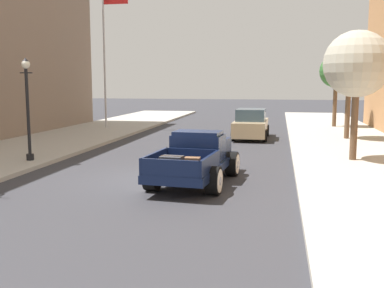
# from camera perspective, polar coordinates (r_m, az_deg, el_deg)

# --- Properties ---
(ground_plane) EXTENTS (140.00, 140.00, 0.00)m
(ground_plane) POSITION_cam_1_polar(r_m,az_deg,el_deg) (14.73, -4.90, -4.38)
(ground_plane) COLOR #333338
(hotrod_truck_navy) EXTENTS (2.46, 5.04, 1.58)m
(hotrod_truck_navy) POSITION_cam_1_polar(r_m,az_deg,el_deg) (14.22, 0.67, -1.70)
(hotrod_truck_navy) COLOR #0F1938
(hotrod_truck_navy) RESTS_ON ground
(car_background_tan) EXTENTS (1.92, 4.32, 1.65)m
(car_background_tan) POSITION_cam_1_polar(r_m,az_deg,el_deg) (25.23, 7.42, 2.41)
(car_background_tan) COLOR tan
(car_background_tan) RESTS_ON ground
(street_lamp_near) EXTENTS (0.50, 0.32, 3.85)m
(street_lamp_near) POSITION_cam_1_polar(r_m,az_deg,el_deg) (18.12, -19.99, 5.07)
(street_lamp_near) COLOR black
(street_lamp_near) RESTS_ON sidewalk_left
(flagpole) EXTENTS (1.74, 0.16, 9.16)m
(flagpole) POSITION_cam_1_polar(r_m,az_deg,el_deg) (30.30, -10.61, 12.70)
(flagpole) COLOR #B2B2B7
(flagpole) RESTS_ON sidewalk_left
(street_tree_nearest) EXTENTS (2.49, 2.49, 4.87)m
(street_tree_nearest) POSITION_cam_1_polar(r_m,az_deg,el_deg) (18.22, 20.05, 9.36)
(street_tree_nearest) COLOR brown
(street_tree_nearest) RESTS_ON sidewalk_right
(street_tree_second) EXTENTS (2.55, 2.55, 5.29)m
(street_tree_second) POSITION_cam_1_polar(r_m,az_deg,el_deg) (25.16, 19.23, 9.71)
(street_tree_second) COLOR brown
(street_tree_second) RESTS_ON sidewalk_right
(street_tree_third) EXTENTS (2.18, 2.18, 4.77)m
(street_tree_third) POSITION_cam_1_polar(r_m,az_deg,el_deg) (31.88, 17.68, 8.66)
(street_tree_third) COLOR brown
(street_tree_third) RESTS_ON sidewalk_right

